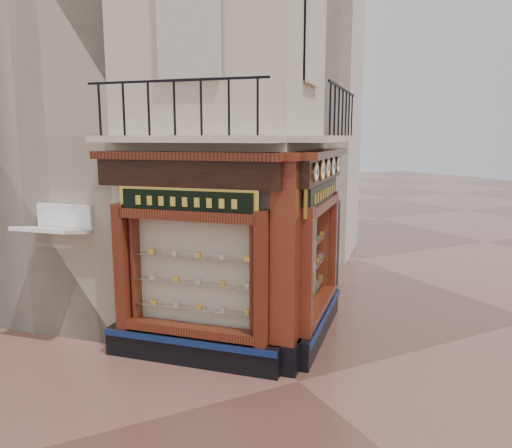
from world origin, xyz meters
TOP-DOWN VIEW (x-y plane):
  - ground at (0.00, 0.00)m, footprint 80.00×80.00m
  - main_building at (0.00, 6.16)m, footprint 11.31×11.31m
  - neighbour_left at (-2.47, 8.63)m, footprint 11.31×11.31m
  - neighbour_right at (2.47, 8.63)m, footprint 11.31×11.31m
  - shopfront_left at (-1.41, 1.57)m, footprint 2.86×2.86m
  - shopfront_right at (1.41, 1.57)m, footprint 2.86×2.86m
  - corner_pilaster at (0.00, 0.50)m, footprint 0.85×0.85m
  - balcony at (0.00, 1.49)m, footprint 5.94×2.97m
  - clock_a at (0.59, 0.48)m, footprint 0.28×0.28m
  - clock_b at (1.04, 0.94)m, footprint 0.32×0.32m
  - clock_c at (1.45, 1.35)m, footprint 0.31×0.31m
  - clock_d at (1.91, 1.81)m, footprint 0.32×0.32m
  - clock_e at (2.37, 2.27)m, footprint 0.29×0.29m
  - awning at (-3.61, 3.40)m, footprint 1.45×1.45m
  - signboard_left at (-1.46, 1.51)m, footprint 1.96×1.96m
  - signboard_right at (1.46, 1.51)m, footprint 2.22×2.22m

SIDE VIEW (x-z plane):
  - ground at x=0.00m, z-range 0.00..0.00m
  - awning at x=-3.61m, z-range -0.11..0.11m
  - corner_pilaster at x=0.00m, z-range -0.04..3.94m
  - shopfront_left at x=-1.41m, z-range -0.01..3.97m
  - shopfront_right at x=1.41m, z-range -0.01..3.97m
  - signboard_left at x=-1.46m, z-range 2.84..3.36m
  - signboard_right at x=1.46m, z-range 2.80..3.40m
  - clock_c at x=1.45m, z-range 3.43..3.81m
  - clock_b at x=1.04m, z-range 3.42..3.82m
  - clock_a at x=0.59m, z-range 3.45..3.79m
  - clock_d at x=1.91m, z-range 3.42..3.82m
  - clock_e at x=2.37m, z-range 3.44..3.80m
  - balcony at x=0.00m, z-range 3.70..4.73m
  - neighbour_left at x=-2.47m, z-range 0.00..11.00m
  - neighbour_right at x=2.47m, z-range 0.00..11.00m
  - main_building at x=0.00m, z-range 0.00..12.00m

